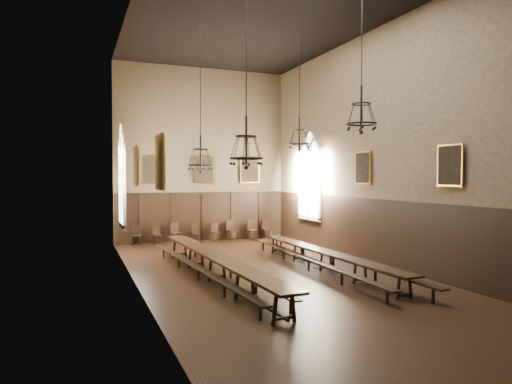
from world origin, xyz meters
TOP-DOWN VIEW (x-y plane):
  - floor at (0.00, 0.00)m, footprint 9.00×18.00m
  - ceiling at (0.00, 0.00)m, footprint 9.00×18.00m
  - wall_back at (0.00, 9.01)m, footprint 9.00×0.02m
  - wall_front at (0.00, -9.01)m, footprint 9.00×0.02m
  - wall_left at (-4.51, 0.00)m, footprint 0.02×18.00m
  - wall_right at (4.51, 0.00)m, footprint 0.02×18.00m
  - wainscot_panelling at (0.00, 0.00)m, footprint 9.00×18.00m
  - table_left at (-2.00, -0.17)m, footprint 1.16×10.45m
  - table_right at (2.06, -0.13)m, footprint 0.80×9.04m
  - bench_left_outer at (-2.55, 0.04)m, footprint 0.97×9.84m
  - bench_left_inner at (-1.48, 0.01)m, footprint 0.55×9.26m
  - bench_right_inner at (1.50, 0.13)m, footprint 0.64×10.02m
  - bench_right_outer at (2.49, 0.07)m, footprint 0.43×10.69m
  - chair_0 at (-3.48, 8.52)m, footprint 0.53×0.53m
  - chair_1 at (-2.44, 8.60)m, footprint 0.43×0.43m
  - chair_2 at (-1.52, 8.58)m, footprint 0.55×0.55m
  - chair_3 at (-0.50, 8.61)m, footprint 0.39×0.39m
  - chair_4 at (0.55, 8.48)m, footprint 0.48×0.48m
  - chair_5 at (1.43, 8.55)m, footprint 0.51×0.51m
  - chair_6 at (2.59, 8.47)m, footprint 0.50×0.50m
  - chair_7 at (3.45, 8.52)m, footprint 0.46×0.46m
  - chandelier_back_left at (-1.86, 2.35)m, footprint 0.91×0.91m
  - chandelier_back_right at (2.18, 2.22)m, footprint 0.86×0.86m
  - chandelier_front_left at (-1.90, -2.63)m, footprint 0.92×0.92m
  - chandelier_front_right at (1.92, -2.42)m, footprint 0.94×0.94m
  - portrait_back_0 at (-2.60, 8.88)m, footprint 1.10×0.12m
  - portrait_back_1 at (0.00, 8.88)m, footprint 1.10×0.12m
  - portrait_back_2 at (2.60, 8.88)m, footprint 1.10×0.12m
  - portrait_left_0 at (-4.38, 1.00)m, footprint 0.12×1.00m
  - portrait_left_1 at (-4.38, -3.50)m, footprint 0.12×1.00m
  - portrait_right_0 at (4.38, 1.00)m, footprint 0.12×1.00m
  - portrait_right_1 at (4.38, -3.50)m, footprint 0.12×1.00m
  - window_right at (4.43, 5.50)m, footprint 0.20×2.20m
  - window_left at (-4.43, 5.50)m, footprint 0.20×2.20m

SIDE VIEW (x-z plane):
  - floor at x=0.00m, z-range -0.02..0.00m
  - chair_1 at x=-2.44m, z-range -0.17..0.69m
  - chair_3 at x=-0.50m, z-range -0.17..0.69m
  - bench_left_inner at x=-1.48m, z-range 0.06..0.47m
  - chair_4 at x=0.55m, z-range -0.18..0.74m
  - bench_left_outer at x=-2.55m, z-range 0.06..0.50m
  - bench_right_inner at x=1.50m, z-range 0.06..0.51m
  - chair_0 at x=-3.48m, z-range -0.20..0.80m
  - chair_7 at x=3.45m, z-range -0.20..0.81m
  - chair_6 at x=2.59m, z-range -0.20..0.81m
  - bench_right_outer at x=2.49m, z-range 0.07..0.55m
  - chair_5 at x=1.43m, z-range -0.20..0.82m
  - chair_2 at x=-1.52m, z-range -0.20..0.82m
  - table_right at x=2.06m, z-range 0.00..0.70m
  - table_left at x=-2.00m, z-range 0.00..0.81m
  - wainscot_panelling at x=0.00m, z-range 0.00..2.50m
  - window_right at x=4.43m, z-range 1.10..5.70m
  - window_left at x=-4.43m, z-range 1.10..5.70m
  - portrait_back_0 at x=-2.60m, z-range 3.00..4.40m
  - portrait_back_1 at x=0.00m, z-range 3.00..4.40m
  - portrait_back_2 at x=2.60m, z-range 3.00..4.40m
  - portrait_left_0 at x=-4.38m, z-range 3.05..4.35m
  - portrait_left_1 at x=-4.38m, z-range 3.05..4.35m
  - portrait_right_0 at x=4.38m, z-range 3.05..4.35m
  - portrait_right_1 at x=4.38m, z-range 3.05..4.35m
  - chandelier_back_left at x=-1.86m, z-range 1.43..6.81m
  - chandelier_front_left at x=-1.90m, z-range 1.52..6.83m
  - wall_back at x=0.00m, z-range 0.00..9.00m
  - wall_front at x=0.00m, z-range 0.00..9.00m
  - wall_left at x=-4.51m, z-range 0.00..9.00m
  - wall_right at x=4.51m, z-range 0.00..9.00m
  - chandelier_back_right at x=2.18m, z-range 2.72..7.20m
  - chandelier_front_right at x=1.92m, z-range 3.13..7.33m
  - ceiling at x=0.00m, z-range 9.00..9.02m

